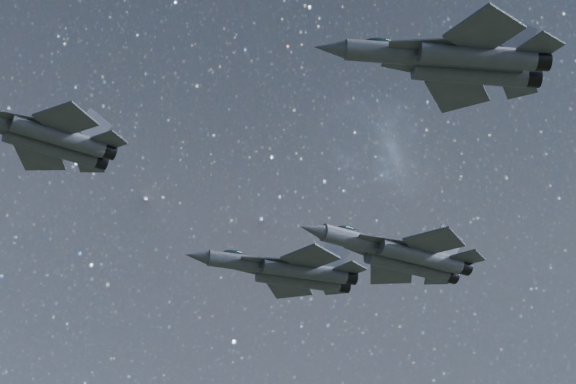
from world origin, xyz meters
name	(u,v)px	position (x,y,z in m)	size (l,w,h in m)	color
jet_lead	(40,134)	(-22.27, -2.86, 149.39)	(16.51, 11.48, 4.15)	#343742
jet_left	(288,271)	(8.23, 17.29, 151.91)	(20.12, 14.11, 5.07)	#343742
jet_right	(454,60)	(6.32, -21.06, 152.51)	(19.36, 13.09, 4.87)	#343742
jet_slot	(401,254)	(14.99, 4.09, 149.04)	(19.94, 14.01, 5.04)	#343742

